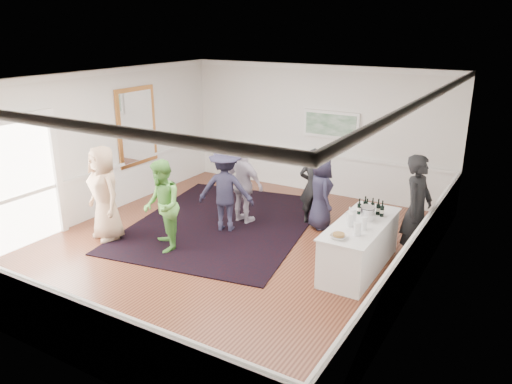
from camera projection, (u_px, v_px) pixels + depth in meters
The scene contains 23 objects.
floor at pixel (229, 247), 9.70m from camera, with size 8.00×8.00×0.00m, color brown.
ceiling at pixel (226, 79), 8.68m from camera, with size 7.00×8.00×0.02m, color white.
wall_left at pixel (94, 145), 10.88m from camera, with size 0.02×8.00×3.20m, color white.
wall_right at pixel (421, 200), 7.51m from camera, with size 0.02×8.00×3.20m, color white.
wall_back at pixel (316, 130), 12.46m from camera, with size 7.00×0.02×3.20m, color white.
wall_front at pixel (42, 247), 5.93m from camera, with size 7.00×0.02×3.20m, color white.
wainscoting at pixel (229, 223), 9.54m from camera, with size 7.00×8.00×1.00m, color white, non-canonical shape.
mirror at pixel (137, 126), 11.85m from camera, with size 0.05×1.25×1.85m.
doorway at pixel (19, 175), 9.36m from camera, with size 0.10×1.78×2.56m.
landscape_painting at pixel (331, 125), 12.16m from camera, with size 1.44×0.06×0.66m.
area_rug at pixel (223, 223), 10.81m from camera, with size 3.55×4.66×0.02m, color black.
serving_table at pixel (360, 246), 8.71m from camera, with size 0.82×2.15×0.87m.
bartender at pixel (417, 209), 8.84m from camera, with size 0.72×0.48×1.99m, color black.
guest_tan at pixel (105, 193), 9.80m from camera, with size 0.93×0.61×1.91m, color tan.
guest_green at pixel (162, 206), 9.33m from camera, with size 0.85×0.67×1.76m, color #5AA843.
guest_lilac at pixel (244, 185), 10.64m from camera, with size 1.00×0.42×1.71m, color #B3A6BA.
guest_dark_a at pixel (226, 190), 10.23m from camera, with size 1.15×0.66×1.78m, color #222137.
guest_dark_b at pixel (313, 187), 10.56m from camera, with size 0.61×0.40×1.68m, color black.
guest_navy at pixel (321, 192), 10.39m from camera, with size 0.76×0.50×1.56m, color #222137.
wine_bottles at pixel (371, 206), 8.90m from camera, with size 0.46×0.25×0.31m.
juice_pitchers at pixel (356, 221), 8.31m from camera, with size 0.40×0.65×0.24m.
ice_bucket at pixel (368, 214), 8.66m from camera, with size 0.26×0.26×0.24m, color silver.
nut_bowl at pixel (339, 236), 7.94m from camera, with size 0.28×0.28×0.08m.
Camera 1 is at (4.95, -7.36, 4.12)m, focal length 35.00 mm.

